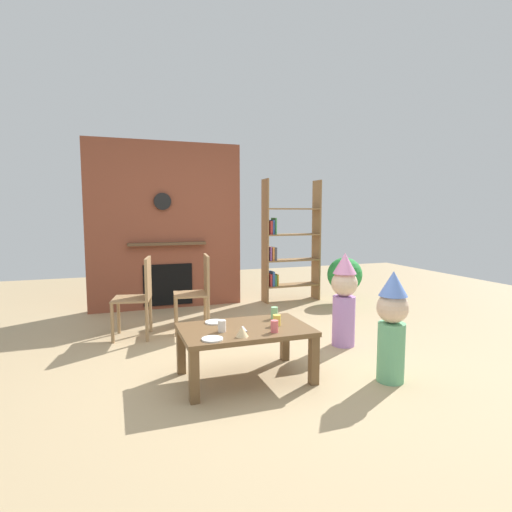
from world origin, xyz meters
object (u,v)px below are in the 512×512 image
coffee_table (245,335)px  dining_chair_middle (199,288)px  birthday_cake_slice (242,331)px  paper_plate_rear (212,339)px  dining_chair_left (140,292)px  paper_cup_center (277,320)px  potted_plant_tall (345,276)px  paper_cup_near_left (274,313)px  bookshelf (287,247)px  child_in_pink (344,297)px  paper_cup_far_left (274,326)px  child_with_cone_hat (392,324)px  paper_plate_front (215,322)px  paper_cup_near_right (222,326)px

coffee_table → dining_chair_middle: 1.54m
coffee_table → birthday_cake_slice: birthday_cake_slice is taller
paper_plate_rear → dining_chair_left: (-0.41, 1.72, 0.06)m
coffee_table → paper_cup_center: (0.27, -0.03, 0.11)m
potted_plant_tall → paper_cup_near_left: bearing=-134.3°
paper_cup_near_left → paper_plate_rear: (-0.67, -0.42, -0.05)m
bookshelf → child_in_pink: (-0.31, -2.20, -0.34)m
paper_plate_rear → paper_cup_near_left: bearing=31.7°
paper_cup_near_left → birthday_cake_slice: 0.60m
paper_cup_center → dining_chair_left: 1.83m
paper_cup_center → paper_cup_far_left: size_ratio=0.95×
child_with_cone_hat → paper_plate_rear: bearing=13.4°
paper_cup_near_left → paper_cup_far_left: bearing=-112.0°
paper_cup_center → child_with_cone_hat: bearing=-26.4°
paper_cup_center → paper_plate_front: (-0.47, 0.26, -0.04)m
paper_plate_rear → child_with_cone_hat: (1.45, -0.22, 0.04)m
birthday_cake_slice → dining_chair_left: (-0.65, 1.72, 0.03)m
paper_cup_center → child_with_cone_hat: (0.85, -0.42, 0.00)m
paper_cup_near_left → child_with_cone_hat: 1.01m
paper_cup_far_left → dining_chair_middle: size_ratio=0.11×
coffee_table → child_in_pink: (1.24, 0.48, 0.14)m
bookshelf → dining_chair_left: bookshelf is taller
dining_chair_left → child_in_pink: bearing=164.3°
dining_chair_left → potted_plant_tall: bearing=-155.4°
child_in_pink → paper_cup_center: bearing=6.7°
bookshelf → dining_chair_left: bearing=-152.7°
paper_plate_rear → bookshelf: bearing=57.0°
dining_chair_left → paper_cup_center: bearing=134.9°
paper_cup_center → dining_chair_middle: bearing=102.4°
dining_chair_left → dining_chair_middle: bearing=-164.8°
potted_plant_tall → paper_cup_near_right: bearing=-138.1°
child_with_cone_hat → dining_chair_left: bearing=-24.1°
paper_plate_front → dining_chair_left: (-0.55, 1.26, 0.06)m
coffee_table → paper_plate_front: size_ratio=6.21×
paper_plate_rear → child_with_cone_hat: child_with_cone_hat is taller
bookshelf → child_in_pink: bookshelf is taller
bookshelf → paper_plate_rear: bearing=-123.0°
child_in_pink → dining_chair_middle: 1.69m
paper_plate_rear → child_in_pink: (1.58, 0.71, 0.07)m
paper_cup_near_left → paper_cup_near_right: bearing=-156.8°
child_with_cone_hat → child_in_pink: size_ratio=0.94×
paper_cup_far_left → dining_chair_left: bearing=118.6°
paper_plate_rear → paper_cup_center: bearing=18.1°
birthday_cake_slice → paper_cup_near_right: bearing=122.3°
bookshelf → child_in_pink: bearing=-98.1°
bookshelf → paper_plate_front: bookshelf is taller
paper_cup_near_left → paper_cup_near_right: paper_cup_near_left is taller
birthday_cake_slice → potted_plant_tall: 3.46m
paper_cup_near_left → paper_cup_far_left: paper_cup_near_left is taller
paper_cup_near_right → paper_plate_front: (0.01, 0.28, -0.04)m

